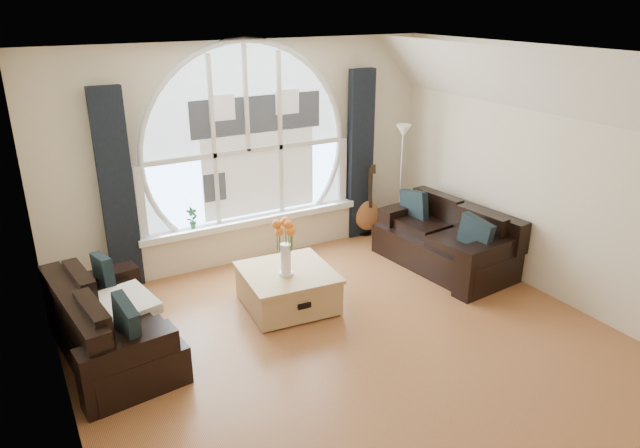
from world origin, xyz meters
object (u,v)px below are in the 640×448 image
Objects in this scene: vase_flowers at (285,241)px; floor_lamp at (401,183)px; guitar at (368,200)px; potted_plant at (192,218)px; sofa_left at (112,319)px; coffee_chest at (288,287)px; sofa_right at (444,236)px.

floor_lamp is at bearing 24.91° from vase_flowers.
potted_plant is at bearing -163.86° from guitar.
floor_lamp reaches higher than sofa_left.
guitar is at bearing 38.84° from coffee_chest.
floor_lamp is (4.04, 1.04, 0.40)m from sofa_left.
sofa_right is at bearing 3.73° from coffee_chest.
coffee_chest is 0.59× the size of floor_lamp.
coffee_chest is 2.47m from floor_lamp.
sofa_left is 1.93m from potted_plant.
floor_lamp is at bearing 28.61° from coffee_chest.
sofa_right is at bearing 0.90° from vase_flowers.
floor_lamp is 1.51× the size of guitar.
potted_plant is at bearing 117.89° from coffee_chest.
floor_lamp reaches higher than coffee_chest.
guitar is 4.00× the size of potted_plant.
sofa_left is 3.98m from sofa_right.
potted_plant reaches higher than coffee_chest.
guitar is (1.87, 1.26, 0.30)m from coffee_chest.
guitar is (-0.27, 1.30, 0.13)m from sofa_right.
sofa_left is 1.72× the size of coffee_chest.
sofa_right is 6.51× the size of potted_plant.
floor_lamp reaches higher than sofa_right.
vase_flowers is 2.64× the size of potted_plant.
sofa_right is 3.09m from potted_plant.
coffee_chest is at bearing 173.02° from sofa_right.
guitar is (3.71, 1.33, 0.13)m from sofa_left.
sofa_right is 1.34m from guitar.
sofa_left is 2.32× the size of vase_flowers.
sofa_left is 6.13× the size of potted_plant.
potted_plant is at bearing 171.75° from floor_lamp.
floor_lamp is (0.06, 1.01, 0.40)m from sofa_right.
vase_flowers is at bearing -155.09° from floor_lamp.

